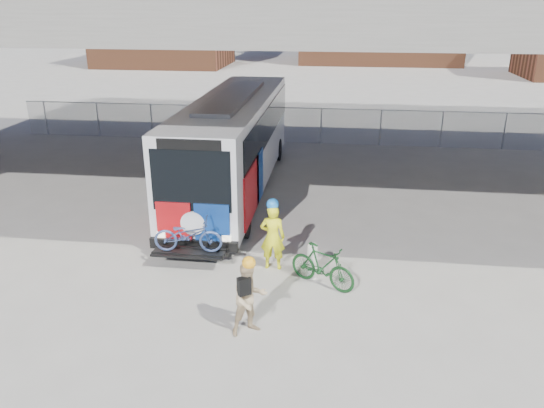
% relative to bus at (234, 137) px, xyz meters
% --- Properties ---
extents(ground, '(160.00, 160.00, 0.00)m').
position_rel_bus_xyz_m(ground, '(2.00, -4.47, -2.11)').
color(ground, '#9E9991').
rests_on(ground, ground).
extents(bus, '(2.67, 12.95, 3.69)m').
position_rel_bus_xyz_m(bus, '(0.00, 0.00, 0.00)').
color(bus, silver).
rests_on(bus, ground).
extents(overpass, '(40.00, 16.00, 7.95)m').
position_rel_bus_xyz_m(overpass, '(2.00, -0.47, 4.44)').
color(overpass, '#605E59').
rests_on(overpass, ground).
extents(chainlink_fence, '(30.00, 0.06, 30.00)m').
position_rel_bus_xyz_m(chainlink_fence, '(2.00, 7.53, -0.68)').
color(chainlink_fence, gray).
rests_on(chainlink_fence, ground).
extents(brick_buildings, '(54.00, 22.00, 12.00)m').
position_rel_bus_xyz_m(brick_buildings, '(3.23, 43.75, 3.31)').
color(brick_buildings, brown).
rests_on(brick_buildings, ground).
extents(bollard, '(0.27, 0.27, 1.03)m').
position_rel_bus_xyz_m(bollard, '(3.40, -6.72, -1.56)').
color(bollard, silver).
rests_on(bollard, ground).
extents(cyclist_hivis, '(0.68, 0.45, 2.05)m').
position_rel_bus_xyz_m(cyclist_hivis, '(2.29, -6.31, -1.12)').
color(cyclist_hivis, yellow).
rests_on(cyclist_hivis, ground).
extents(cyclist_tan, '(1.05, 1.00, 1.88)m').
position_rel_bus_xyz_m(cyclist_tan, '(2.18, -9.41, -1.22)').
color(cyclist_tan, tan).
rests_on(cyclist_tan, ground).
extents(bike_parked, '(1.91, 1.41, 1.14)m').
position_rel_bus_xyz_m(bike_parked, '(3.69, -7.12, -1.54)').
color(bike_parked, '#14401B').
rests_on(bike_parked, ground).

